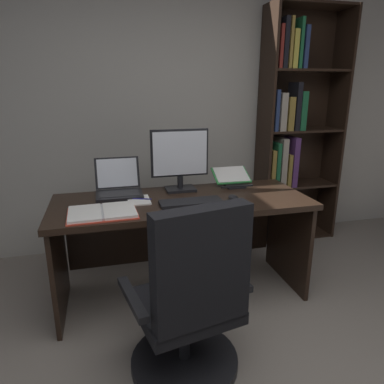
{
  "coord_description": "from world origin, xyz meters",
  "views": [
    {
      "loc": [
        -0.71,
        -0.83,
        1.51
      ],
      "look_at": [
        -0.15,
        1.38,
        0.82
      ],
      "focal_mm": 32.7,
      "sensor_mm": 36.0,
      "label": 1
    }
  ],
  "objects_px": {
    "desk": "(180,222)",
    "open_binder": "(102,212)",
    "bookshelf": "(292,129)",
    "computer_mouse": "(233,198)",
    "laptop": "(119,187)",
    "office_chair": "(191,308)",
    "keyboard": "(191,202)",
    "pen": "(142,199)",
    "notepad": "(139,200)",
    "reading_stand_with_book": "(232,177)",
    "monitor": "(180,161)"
  },
  "relations": [
    {
      "from": "desk",
      "to": "open_binder",
      "type": "height_order",
      "value": "open_binder"
    },
    {
      "from": "bookshelf",
      "to": "computer_mouse",
      "type": "relative_size",
      "value": 21.2
    },
    {
      "from": "computer_mouse",
      "to": "laptop",
      "type": "bearing_deg",
      "value": 155.23
    },
    {
      "from": "office_chair",
      "to": "keyboard",
      "type": "height_order",
      "value": "office_chair"
    },
    {
      "from": "office_chair",
      "to": "pen",
      "type": "relative_size",
      "value": 7.16
    },
    {
      "from": "bookshelf",
      "to": "keyboard",
      "type": "distance_m",
      "value": 1.57
    },
    {
      "from": "keyboard",
      "to": "notepad",
      "type": "xyz_separation_m",
      "value": [
        -0.33,
        0.15,
        -0.01
      ]
    },
    {
      "from": "bookshelf",
      "to": "notepad",
      "type": "bearing_deg",
      "value": -154.25
    },
    {
      "from": "bookshelf",
      "to": "keyboard",
      "type": "xyz_separation_m",
      "value": [
        -1.23,
        -0.91,
        -0.35
      ]
    },
    {
      "from": "office_chair",
      "to": "open_binder",
      "type": "relative_size",
      "value": 2.34
    },
    {
      "from": "reading_stand_with_book",
      "to": "laptop",
      "type": "bearing_deg",
      "value": -177.36
    },
    {
      "from": "bookshelf",
      "to": "office_chair",
      "type": "relative_size",
      "value": 2.2
    },
    {
      "from": "bookshelf",
      "to": "computer_mouse",
      "type": "distance_m",
      "value": 1.35
    },
    {
      "from": "office_chair",
      "to": "monitor",
      "type": "xyz_separation_m",
      "value": [
        0.17,
        0.99,
        0.56
      ]
    },
    {
      "from": "bookshelf",
      "to": "pen",
      "type": "bearing_deg",
      "value": -153.96
    },
    {
      "from": "notepad",
      "to": "computer_mouse",
      "type": "bearing_deg",
      "value": -13.71
    },
    {
      "from": "bookshelf",
      "to": "laptop",
      "type": "relative_size",
      "value": 6.79
    },
    {
      "from": "desk",
      "to": "office_chair",
      "type": "distance_m",
      "value": 0.87
    },
    {
      "from": "desk",
      "to": "pen",
      "type": "height_order",
      "value": "pen"
    },
    {
      "from": "bookshelf",
      "to": "reading_stand_with_book",
      "type": "height_order",
      "value": "bookshelf"
    },
    {
      "from": "bookshelf",
      "to": "reading_stand_with_book",
      "type": "xyz_separation_m",
      "value": [
        -0.8,
        -0.52,
        -0.3
      ]
    },
    {
      "from": "keyboard",
      "to": "notepad",
      "type": "bearing_deg",
      "value": 155.09
    },
    {
      "from": "keyboard",
      "to": "computer_mouse",
      "type": "height_order",
      "value": "computer_mouse"
    },
    {
      "from": "reading_stand_with_book",
      "to": "notepad",
      "type": "height_order",
      "value": "reading_stand_with_book"
    },
    {
      "from": "open_binder",
      "to": "notepad",
      "type": "bearing_deg",
      "value": 37.66
    },
    {
      "from": "reading_stand_with_book",
      "to": "office_chair",
      "type": "bearing_deg",
      "value": -119.86
    },
    {
      "from": "laptop",
      "to": "reading_stand_with_book",
      "type": "relative_size",
      "value": 1.14
    },
    {
      "from": "office_chair",
      "to": "pen",
      "type": "bearing_deg",
      "value": 88.93
    },
    {
      "from": "office_chair",
      "to": "notepad",
      "type": "bearing_deg",
      "value": 90.3
    },
    {
      "from": "office_chair",
      "to": "pen",
      "type": "height_order",
      "value": "office_chair"
    },
    {
      "from": "computer_mouse",
      "to": "notepad",
      "type": "height_order",
      "value": "computer_mouse"
    },
    {
      "from": "office_chair",
      "to": "notepad",
      "type": "relative_size",
      "value": 4.77
    },
    {
      "from": "desk",
      "to": "notepad",
      "type": "relative_size",
      "value": 8.46
    },
    {
      "from": "laptop",
      "to": "open_binder",
      "type": "relative_size",
      "value": 0.76
    },
    {
      "from": "desk",
      "to": "laptop",
      "type": "relative_size",
      "value": 5.47
    },
    {
      "from": "laptop",
      "to": "computer_mouse",
      "type": "distance_m",
      "value": 0.83
    },
    {
      "from": "desk",
      "to": "pen",
      "type": "bearing_deg",
      "value": -171.28
    },
    {
      "from": "pen",
      "to": "keyboard",
      "type": "bearing_deg",
      "value": -26.3
    },
    {
      "from": "monitor",
      "to": "computer_mouse",
      "type": "distance_m",
      "value": 0.5
    },
    {
      "from": "desk",
      "to": "reading_stand_with_book",
      "type": "bearing_deg",
      "value": 22.34
    },
    {
      "from": "bookshelf",
      "to": "pen",
      "type": "distance_m",
      "value": 1.75
    },
    {
      "from": "notepad",
      "to": "pen",
      "type": "height_order",
      "value": "pen"
    },
    {
      "from": "keyboard",
      "to": "pen",
      "type": "xyz_separation_m",
      "value": [
        -0.31,
        0.15,
        0.0
      ]
    },
    {
      "from": "office_chair",
      "to": "keyboard",
      "type": "relative_size",
      "value": 2.39
    },
    {
      "from": "office_chair",
      "to": "laptop",
      "type": "distance_m",
      "value": 1.11
    },
    {
      "from": "monitor",
      "to": "pen",
      "type": "relative_size",
      "value": 3.28
    },
    {
      "from": "office_chair",
      "to": "reading_stand_with_book",
      "type": "distance_m",
      "value": 1.27
    },
    {
      "from": "laptop",
      "to": "computer_mouse",
      "type": "relative_size",
      "value": 3.12
    },
    {
      "from": "bookshelf",
      "to": "laptop",
      "type": "distance_m",
      "value": 1.8
    },
    {
      "from": "open_binder",
      "to": "notepad",
      "type": "distance_m",
      "value": 0.32
    }
  ]
}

